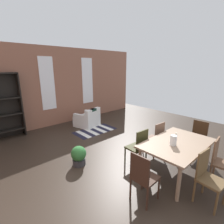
% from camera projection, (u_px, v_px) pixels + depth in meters
% --- Properties ---
extents(ground_plane, '(10.78, 10.78, 0.00)m').
position_uv_depth(ground_plane, '(126.00, 169.00, 3.94)').
color(ground_plane, '#32271F').
extents(back_wall_brick, '(8.94, 0.12, 3.10)m').
position_uv_depth(back_wall_brick, '(47.00, 88.00, 6.51)').
color(back_wall_brick, '#905C48').
rests_on(back_wall_brick, ground).
extents(window_pane_1, '(0.55, 0.02, 2.02)m').
position_uv_depth(window_pane_1, '(48.00, 84.00, 6.42)').
color(window_pane_1, white).
extents(window_pane_2, '(0.55, 0.02, 2.02)m').
position_uv_depth(window_pane_2, '(87.00, 81.00, 7.63)').
color(window_pane_2, white).
extents(dining_table, '(1.65, 1.06, 0.76)m').
position_uv_depth(dining_table, '(177.00, 146.00, 3.63)').
color(dining_table, '#91765F').
rests_on(dining_table, ground).
extents(vase_on_table, '(0.13, 0.13, 0.22)m').
position_uv_depth(vase_on_table, '(173.00, 140.00, 3.45)').
color(vase_on_table, silver).
rests_on(vase_on_table, dining_table).
extents(tealight_candle_0, '(0.04, 0.04, 0.05)m').
position_uv_depth(tealight_candle_0, '(176.00, 134.00, 4.00)').
color(tealight_candle_0, silver).
rests_on(tealight_candle_0, dining_table).
extents(dining_chair_head_left, '(0.41, 0.41, 0.95)m').
position_uv_depth(dining_chair_head_left, '(143.00, 176.00, 2.89)').
color(dining_chair_head_left, '#38231A').
rests_on(dining_chair_head_left, ground).
extents(dining_chair_near_left, '(0.44, 0.44, 0.95)m').
position_uv_depth(dining_chair_near_left, '(208.00, 176.00, 2.90)').
color(dining_chair_near_left, brown).
rests_on(dining_chair_near_left, ground).
extents(dining_chair_near_right, '(0.43, 0.43, 0.95)m').
position_uv_depth(dining_chair_near_right, '(220.00, 160.00, 3.38)').
color(dining_chair_near_right, brown).
rests_on(dining_chair_near_right, ground).
extents(dining_chair_far_right, '(0.42, 0.42, 0.95)m').
position_uv_depth(dining_chair_far_right, '(156.00, 138.00, 4.45)').
color(dining_chair_far_right, brown).
rests_on(dining_chair_far_right, ground).
extents(dining_chair_far_left, '(0.43, 0.43, 0.95)m').
position_uv_depth(dining_chair_far_left, '(138.00, 146.00, 3.96)').
color(dining_chair_far_left, '#2F2E15').
rests_on(dining_chair_far_left, ground).
extents(dining_chair_head_right, '(0.41, 0.41, 0.95)m').
position_uv_depth(dining_chair_head_right, '(198.00, 138.00, 4.46)').
color(dining_chair_head_right, '#382314').
rests_on(dining_chair_head_right, ground).
extents(armchair_white, '(0.99, 0.99, 0.75)m').
position_uv_depth(armchair_white, '(88.00, 119.00, 6.77)').
color(armchair_white, white).
rests_on(armchair_white, ground).
extents(potted_plant_by_shelf, '(0.37, 0.37, 0.49)m').
position_uv_depth(potted_plant_by_shelf, '(79.00, 155.00, 4.07)').
color(potted_plant_by_shelf, '#333338').
rests_on(potted_plant_by_shelf, ground).
extents(striped_rug, '(1.56, 0.83, 0.01)m').
position_uv_depth(striped_rug, '(95.00, 131.00, 6.33)').
color(striped_rug, '#1E1E33').
rests_on(striped_rug, ground).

